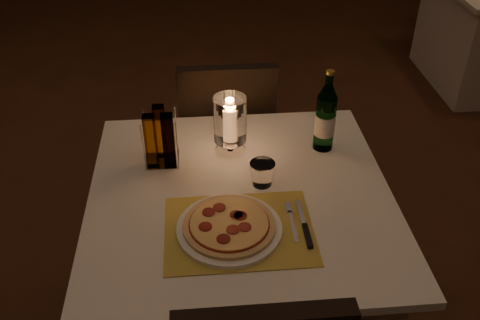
{
  "coord_description": "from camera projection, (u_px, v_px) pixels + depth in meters",
  "views": [
    {
      "loc": [
        -0.14,
        -1.98,
        1.86
      ],
      "look_at": [
        -0.02,
        -0.6,
        0.86
      ],
      "focal_mm": 40.0,
      "sensor_mm": 36.0,
      "label": 1
    }
  ],
  "objects": [
    {
      "name": "floor",
      "position": [
        233.0,
        230.0,
        2.71
      ],
      "size": [
        8.0,
        10.0,
        0.02
      ],
      "primitive_type": "cube",
      "color": "#4B2818",
      "rests_on": "ground"
    },
    {
      "name": "main_table",
      "position": [
        240.0,
        269.0,
        1.98
      ],
      "size": [
        1.0,
        1.0,
        0.74
      ],
      "color": "silver",
      "rests_on": "ground"
    },
    {
      "name": "chair_far",
      "position": [
        227.0,
        127.0,
        2.46
      ],
      "size": [
        0.42,
        0.42,
        0.9
      ],
      "color": "black",
      "rests_on": "ground"
    },
    {
      "name": "placemat",
      "position": [
        239.0,
        230.0,
        1.62
      ],
      "size": [
        0.45,
        0.34,
        0.0
      ],
      "primitive_type": "cube",
      "color": "gold",
      "rests_on": "main_table"
    },
    {
      "name": "plate",
      "position": [
        229.0,
        229.0,
        1.61
      ],
      "size": [
        0.32,
        0.32,
        0.01
      ],
      "primitive_type": "cylinder",
      "color": "white",
      "rests_on": "placemat"
    },
    {
      "name": "pizza",
      "position": [
        229.0,
        225.0,
        1.6
      ],
      "size": [
        0.28,
        0.28,
        0.02
      ],
      "color": "#D8B77F",
      "rests_on": "plate"
    },
    {
      "name": "fork",
      "position": [
        291.0,
        219.0,
        1.66
      ],
      "size": [
        0.02,
        0.18,
        0.0
      ],
      "color": "silver",
      "rests_on": "placemat"
    },
    {
      "name": "knife",
      "position": [
        306.0,
        231.0,
        1.61
      ],
      "size": [
        0.02,
        0.22,
        0.01
      ],
      "color": "black",
      "rests_on": "placemat"
    },
    {
      "name": "tumbler",
      "position": [
        262.0,
        174.0,
        1.78
      ],
      "size": [
        0.09,
        0.09,
        0.09
      ],
      "primitive_type": null,
      "color": "white",
      "rests_on": "main_table"
    },
    {
      "name": "water_bottle",
      "position": [
        325.0,
        118.0,
        1.91
      ],
      "size": [
        0.07,
        0.07,
        0.31
      ],
      "color": "#539B59",
      "rests_on": "main_table"
    },
    {
      "name": "hurricane_candle",
      "position": [
        230.0,
        121.0,
        1.88
      ],
      "size": [
        0.12,
        0.12,
        0.23
      ],
      "color": "white",
      "rests_on": "main_table"
    },
    {
      "name": "cruet_caddy",
      "position": [
        160.0,
        139.0,
        1.85
      ],
      "size": [
        0.12,
        0.12,
        0.21
      ],
      "color": "white",
      "rests_on": "main_table"
    }
  ]
}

